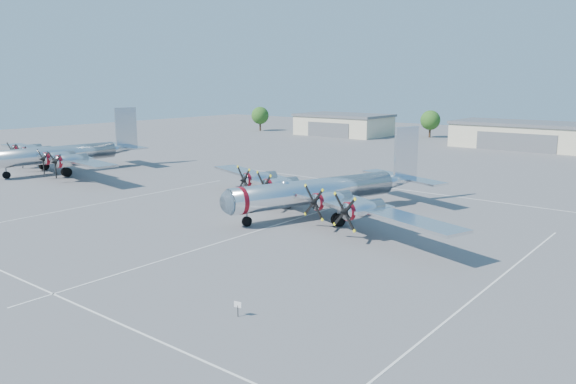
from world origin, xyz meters
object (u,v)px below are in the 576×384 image
Objects in this scene: hangar_west at (344,124)px; tree_far_west at (260,116)px; info_placard at (238,306)px; tree_west at (430,120)px; bomber_west at (65,172)px; hangar_center at (526,135)px; main_bomber_b29 at (324,214)px.

tree_far_west reaches higher than hangar_west.
tree_far_west is at bearing 117.53° from info_placard.
tree_west is 0.18× the size of bomber_west.
hangar_center is (45.00, -0.00, -0.00)m from hangar_west.
info_placard is (37.02, -106.99, -3.56)m from tree_west.
tree_far_west is 0.17× the size of main_bomber_b29.
hangar_west is 0.58× the size of main_bomber_b29.
bomber_west is 38.23× the size of info_placard.
tree_far_west is 46.57m from tree_west.
hangar_center reaches higher than bomber_west.
bomber_west is 61.98m from info_placard.
main_bomber_b29 is at bearing -72.44° from tree_west.
hangar_center is 4.31× the size of tree_west.
hangar_center is 99.70m from info_placard.
hangar_west is 76.65m from bomber_west.
tree_west is 113.26m from info_placard.
hangar_west is 25.36m from tree_far_west.
hangar_west is 0.79× the size of hangar_center.
hangar_center is 4.31× the size of tree_far_west.
bomber_west is at bearing -90.59° from hangar_west.
tree_west reaches higher than hangar_center.
hangar_west is at bearing 140.67° from main_bomber_b29.
bomber_west is (-0.79, -76.60, -2.71)m from hangar_west.
hangar_west is at bearing 9.01° from tree_far_west.
hangar_center is at bearing -17.82° from tree_west.
info_placard is at bearing -60.05° from hangar_west.
main_bomber_b29 is 41.80× the size of info_placard.
info_placard is at bearing -13.83° from bomber_west.
bomber_west reaches higher than info_placard.
bomber_west is at bearing -158.39° from main_bomber_b29.
hangar_west is 21.61m from tree_west.
tree_west reaches higher than main_bomber_b29.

